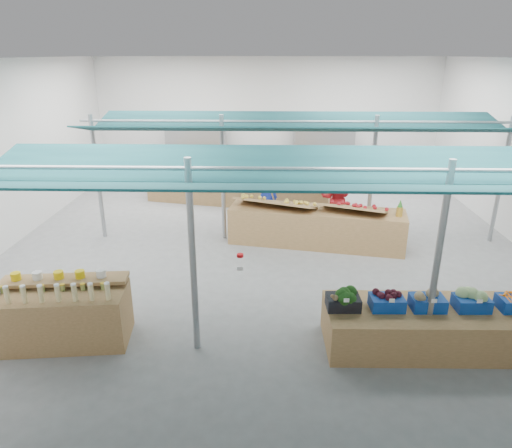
{
  "coord_description": "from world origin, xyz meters",
  "views": [
    {
      "loc": [
        0.09,
        -9.96,
        4.3
      ],
      "look_at": [
        -0.16,
        -1.6,
        1.16
      ],
      "focal_mm": 32.0,
      "sensor_mm": 36.0,
      "label": 1
    }
  ],
  "objects_px": {
    "fruit_counter": "(316,227)",
    "vendor_left": "(266,197)",
    "vendor_right": "(336,198)",
    "bottle_shelf": "(64,314)",
    "veg_counter": "(436,327)"
  },
  "relations": [
    {
      "from": "fruit_counter",
      "to": "vendor_left",
      "type": "xyz_separation_m",
      "value": [
        -1.2,
        1.1,
        0.38
      ]
    },
    {
      "from": "fruit_counter",
      "to": "vendor_right",
      "type": "height_order",
      "value": "vendor_right"
    },
    {
      "from": "vendor_right",
      "to": "bottle_shelf",
      "type": "bearing_deg",
      "value": 56.77
    },
    {
      "from": "veg_counter",
      "to": "vendor_right",
      "type": "relative_size",
      "value": 2.08
    },
    {
      "from": "bottle_shelf",
      "to": "vendor_left",
      "type": "bearing_deg",
      "value": 52.66
    },
    {
      "from": "bottle_shelf",
      "to": "veg_counter",
      "type": "distance_m",
      "value": 5.8
    },
    {
      "from": "veg_counter",
      "to": "vendor_left",
      "type": "distance_m",
      "value": 5.81
    },
    {
      "from": "veg_counter",
      "to": "vendor_left",
      "type": "xyz_separation_m",
      "value": [
        -2.68,
        5.13,
        0.49
      ]
    },
    {
      "from": "bottle_shelf",
      "to": "fruit_counter",
      "type": "bearing_deg",
      "value": 36.98
    },
    {
      "from": "veg_counter",
      "to": "vendor_right",
      "type": "xyz_separation_m",
      "value": [
        -0.88,
        5.13,
        0.49
      ]
    },
    {
      "from": "vendor_right",
      "to": "veg_counter",
      "type": "bearing_deg",
      "value": 110.27
    },
    {
      "from": "fruit_counter",
      "to": "vendor_right",
      "type": "xyz_separation_m",
      "value": [
        0.6,
        1.1,
        0.38
      ]
    },
    {
      "from": "fruit_counter",
      "to": "vendor_left",
      "type": "bearing_deg",
      "value": 147.99
    },
    {
      "from": "vendor_left",
      "to": "vendor_right",
      "type": "xyz_separation_m",
      "value": [
        1.8,
        0.0,
        0.0
      ]
    },
    {
      "from": "veg_counter",
      "to": "vendor_right",
      "type": "distance_m",
      "value": 5.23
    }
  ]
}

